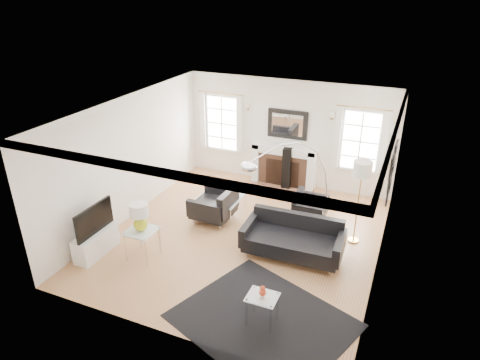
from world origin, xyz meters
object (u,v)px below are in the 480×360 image
at_px(armchair_right, 308,207).
at_px(coffee_table, 221,198).
at_px(fireplace, 284,167).
at_px(arc_floor_lamp, 290,187).
at_px(gourd_lamp, 140,215).
at_px(armchair_left, 216,206).
at_px(sofa, 293,239).

bearing_deg(armchair_right, coffee_table, -164.80).
relative_size(fireplace, coffee_table, 1.74).
distance_m(armchair_right, coffee_table, 2.03).
bearing_deg(arc_floor_lamp, armchair_right, 80.12).
height_order(fireplace, arc_floor_lamp, arc_floor_lamp).
bearing_deg(arc_floor_lamp, coffee_table, 164.88).
xyz_separation_m(fireplace, coffee_table, (-0.88, -2.02, -0.14)).
relative_size(fireplace, gourd_lamp, 2.95).
xyz_separation_m(armchair_left, coffee_table, (-0.04, 0.34, 0.04)).
bearing_deg(coffee_table, arc_floor_lamp, -15.12).
bearing_deg(armchair_right, gourd_lamp, -133.56).
xyz_separation_m(armchair_left, arc_floor_lamp, (1.74, -0.14, 0.86)).
xyz_separation_m(sofa, armchair_right, (-0.09, 1.48, -0.05)).
distance_m(sofa, coffee_table, 2.26).
height_order(sofa, gourd_lamp, gourd_lamp).
bearing_deg(arc_floor_lamp, fireplace, 109.72).
xyz_separation_m(armchair_left, gourd_lamp, (-0.69, -1.86, 0.58)).
xyz_separation_m(gourd_lamp, arc_floor_lamp, (2.42, 1.72, 0.28)).
relative_size(armchair_right, coffee_table, 0.81).
bearing_deg(arc_floor_lamp, armchair_left, 175.43).
bearing_deg(armchair_right, arc_floor_lamp, -99.88).
bearing_deg(armchair_left, gourd_lamp, -110.29).
bearing_deg(coffee_table, fireplace, 66.38).
xyz_separation_m(coffee_table, arc_floor_lamp, (1.78, -0.48, 0.82)).
xyz_separation_m(sofa, arc_floor_lamp, (-0.26, 0.47, 0.87)).
bearing_deg(armchair_left, coffee_table, 97.48).
distance_m(coffee_table, arc_floor_lamp, 2.02).
height_order(armchair_left, armchair_right, armchair_left).
height_order(fireplace, armchair_left, fireplace).
relative_size(armchair_left, armchair_right, 1.26).
relative_size(armchair_left, coffee_table, 1.02).
relative_size(armchair_right, arc_floor_lamp, 0.35).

